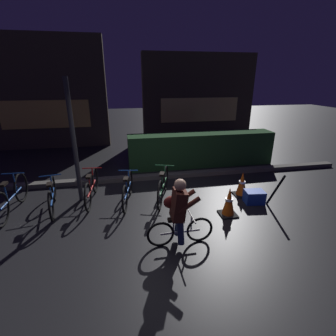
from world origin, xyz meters
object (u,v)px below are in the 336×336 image
parked_bike_right_mid (163,185)px  blue_crate (254,197)px  parked_bike_leftmost (11,197)px  parked_bike_left_mid (52,196)px  street_post (74,143)px  traffic_cone_far (242,184)px  cyclist (179,212)px  parked_bike_center_right (128,189)px  closed_umbrella (275,190)px  traffic_cone_near (229,202)px  parked_bike_center_left (92,187)px

parked_bike_right_mid → blue_crate: 2.16m
parked_bike_leftmost → parked_bike_left_mid: (0.82, -0.02, -0.03)m
street_post → blue_crate: bearing=-12.6°
traffic_cone_far → cyclist: 2.54m
parked_bike_center_right → traffic_cone_far: 2.80m
parked_bike_right_mid → cyclist: 1.77m
street_post → cyclist: bearing=-46.6°
closed_umbrella → blue_crate: bearing=-156.5°
parked_bike_leftmost → traffic_cone_far: parked_bike_leftmost is taller
traffic_cone_far → street_post: bearing=173.1°
parked_bike_right_mid → cyclist: cyclist is taller
street_post → traffic_cone_far: 4.09m
cyclist → closed_umbrella: size_ratio=1.47×
street_post → parked_bike_left_mid: street_post is taller
traffic_cone_far → parked_bike_left_mid: bearing=178.3°
street_post → traffic_cone_near: bearing=-22.2°
parked_bike_right_mid → street_post: bearing=99.1°
parked_bike_leftmost → traffic_cone_near: size_ratio=2.74×
parked_bike_left_mid → parked_bike_center_left: 0.86m
street_post → parked_bike_leftmost: 1.74m
parked_bike_left_mid → parked_bike_center_left: parked_bike_center_left is taller
street_post → traffic_cone_near: (3.19, -1.30, -1.10)m
parked_bike_left_mid → blue_crate: bearing=-107.1°
parked_bike_left_mid → traffic_cone_near: parked_bike_left_mid is taller
parked_bike_left_mid → parked_bike_center_right: (1.65, 0.02, -0.00)m
parked_bike_right_mid → traffic_cone_near: 1.60m
parked_bike_leftmost → parked_bike_right_mid: 3.32m
traffic_cone_near → parked_bike_leftmost: bearing=167.8°
parked_bike_left_mid → parked_bike_right_mid: bearing=-99.0°
parked_bike_left_mid → parked_bike_center_left: bearing=-81.8°
parked_bike_right_mid → closed_umbrella: bearing=-91.9°
street_post → parked_bike_center_left: 1.10m
traffic_cone_near → blue_crate: bearing=25.9°
parked_bike_center_right → closed_umbrella: (3.26, -0.83, 0.08)m
parked_bike_center_right → blue_crate: bearing=-91.5°
parked_bike_center_left → closed_umbrella: bearing=-100.6°
traffic_cone_near → traffic_cone_far: bearing=49.3°
traffic_cone_near → closed_umbrella: closed_umbrella is taller
parked_bike_leftmost → blue_crate: (5.38, -0.58, -0.21)m
street_post → parked_bike_right_mid: 2.24m
traffic_cone_far → blue_crate: traffic_cone_far is taller
parked_bike_center_left → traffic_cone_far: size_ratio=2.59×
parked_bike_right_mid → traffic_cone_far: size_ratio=2.60×
parked_bike_leftmost → parked_bike_right_mid: bearing=-88.8°
parked_bike_left_mid → traffic_cone_near: bearing=-114.6°
traffic_cone_far → closed_umbrella: bearing=-55.8°
parked_bike_center_left → blue_crate: (3.74, -0.83, -0.19)m
parked_bike_right_mid → parked_bike_center_right: bearing=109.5°
parked_bike_center_left → parked_bike_right_mid: parked_bike_right_mid is taller
parked_bike_left_mid → cyclist: size_ratio=1.25×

